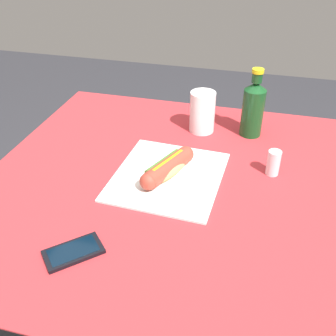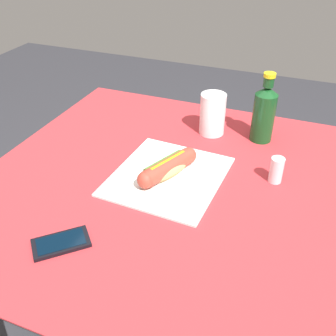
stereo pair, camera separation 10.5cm
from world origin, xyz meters
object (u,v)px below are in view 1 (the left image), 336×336
salt_shaker (273,163)px  soda_bottle (253,108)px  hot_dog (168,167)px  drinking_cup (202,112)px  cell_phone (73,252)px

salt_shaker → soda_bottle: bearing=20.2°
hot_dog → drinking_cup: size_ratio=1.48×
soda_bottle → cell_phone: bearing=152.8°
hot_dog → drinking_cup: 0.29m
hot_dog → salt_shaker: salt_shaker is taller
salt_shaker → hot_dog: bearing=107.9°
cell_phone → salt_shaker: salt_shaker is taller
hot_dog → cell_phone: bearing=159.1°
hot_dog → drinking_cup: (0.29, -0.04, 0.04)m
cell_phone → drinking_cup: bearing=-15.1°
cell_phone → soda_bottle: (0.63, -0.32, 0.09)m
cell_phone → soda_bottle: 0.71m
soda_bottle → salt_shaker: 0.23m
cell_phone → salt_shaker: bearing=-44.1°
cell_phone → hot_dog: bearing=-20.9°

